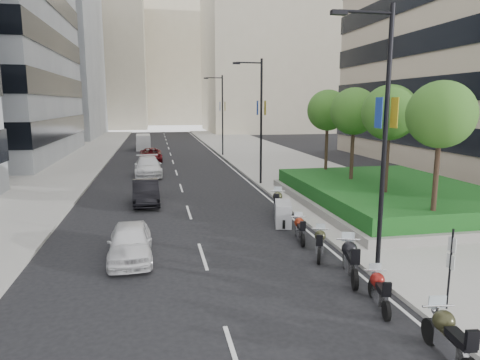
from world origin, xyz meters
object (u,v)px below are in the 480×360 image
object	(u,v)px
lamp_post_2	(221,111)
car_a	(130,242)
car_b	(146,192)
car_d	(151,155)
parking_sign	(450,265)
motorcycle_2	(350,260)
car_c	(148,166)
motorcycle_1	(379,290)
motorcycle_4	(300,229)
motorcycle_6	(277,202)
motorcycle_5	(283,214)
delivery_van	(143,143)
lamp_post_1	(259,115)
motorcycle_0	(449,338)
lamp_post_0	(381,129)
motorcycle_3	(320,243)

from	to	relation	value
lamp_post_2	car_a	size ratio (longest dim) A/B	2.24
car_b	car_d	size ratio (longest dim) A/B	0.89
parking_sign	car_d	bearing A→B (deg)	103.70
motorcycle_2	car_c	size ratio (longest dim) A/B	0.45
motorcycle_1	motorcycle_4	xyz separation A→B (m)	(-0.24, 6.33, 0.00)
motorcycle_6	motorcycle_2	bearing A→B (deg)	-161.04
motorcycle_4	motorcycle_5	distance (m)	2.57
car_c	car_b	bearing A→B (deg)	-92.10
motorcycle_4	car_a	world-z (taller)	car_a
delivery_van	motorcycle_6	bearing A→B (deg)	-79.08
car_a	car_c	size ratio (longest dim) A/B	0.75
lamp_post_2	motorcycle_6	distance (m)	26.64
lamp_post_1	car_c	size ratio (longest dim) A/B	1.68
car_d	motorcycle_6	bearing A→B (deg)	-74.76
car_b	delivery_van	bearing A→B (deg)	89.48
parking_sign	motorcycle_0	distance (m)	2.75
car_a	motorcycle_0	bearing A→B (deg)	-49.70
lamp_post_0	motorcycle_5	world-z (taller)	lamp_post_0
lamp_post_1	lamp_post_2	distance (m)	18.00
motorcycle_0	car_b	bearing A→B (deg)	29.03
lamp_post_1	motorcycle_5	world-z (taller)	lamp_post_1
car_b	delivery_van	size ratio (longest dim) A/B	0.93
motorcycle_1	motorcycle_5	xyz separation A→B (m)	(-0.22, 8.90, 0.03)
parking_sign	motorcycle_5	size ratio (longest dim) A/B	1.26
lamp_post_0	car_c	world-z (taller)	lamp_post_0
motorcycle_5	car_d	world-z (taller)	car_d
motorcycle_5	motorcycle_3	bearing A→B (deg)	-164.31
motorcycle_4	motorcycle_0	bearing A→B (deg)	-167.94
motorcycle_6	delivery_van	world-z (taller)	delivery_van
parking_sign	car_a	size ratio (longest dim) A/B	0.62
car_b	car_c	xyz separation A→B (m)	(-0.02, 10.33, 0.07)
motorcycle_4	motorcycle_6	xyz separation A→B (m)	(0.34, 4.72, 0.09)
car_b	motorcycle_6	bearing A→B (deg)	-30.29
motorcycle_2	motorcycle_5	world-z (taller)	motorcycle_2
car_c	delivery_van	size ratio (longest dim) A/B	1.15
lamp_post_1	car_b	world-z (taller)	lamp_post_1
motorcycle_5	car_c	size ratio (longest dim) A/B	0.37
car_a	car_c	world-z (taller)	car_c
motorcycle_4	motorcycle_6	size ratio (longest dim) A/B	0.88
motorcycle_0	delivery_van	size ratio (longest dim) A/B	0.51
motorcycle_3	motorcycle_6	world-z (taller)	motorcycle_6
car_c	motorcycle_3	bearing A→B (deg)	-74.02
motorcycle_0	motorcycle_5	size ratio (longest dim) A/B	1.19
lamp_post_2	motorcycle_3	size ratio (longest dim) A/B	4.71
car_d	motorcycle_0	bearing A→B (deg)	-80.69
lamp_post_2	lamp_post_0	bearing A→B (deg)	-90.00
lamp_post_0	motorcycle_2	bearing A→B (deg)	-172.52
lamp_post_0	lamp_post_1	world-z (taller)	same
motorcycle_1	delivery_van	distance (m)	46.75
parking_sign	motorcycle_4	size ratio (longest dim) A/B	1.25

